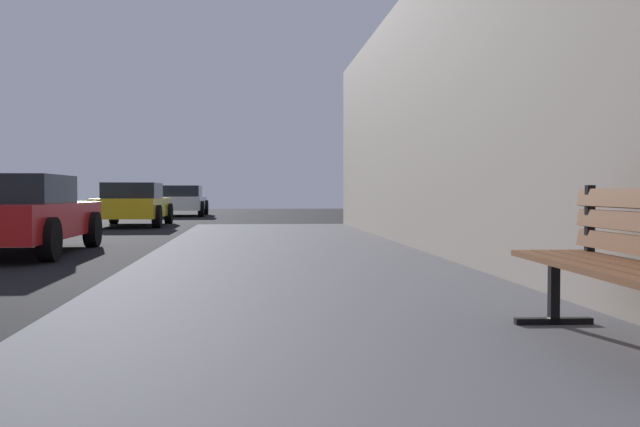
% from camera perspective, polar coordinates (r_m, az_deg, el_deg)
% --- Properties ---
extents(sidewalk, '(4.00, 32.00, 0.15)m').
position_cam_1_polar(sidewalk, '(2.95, 6.51, -16.42)').
color(sidewalk, '#5B5B60').
rests_on(sidewalk, ground_plane).
extents(bench, '(0.57, 1.88, 0.89)m').
position_cam_1_polar(bench, '(4.05, 23.80, -3.08)').
color(bench, brown).
rests_on(bench, sidewalk).
extents(car_red, '(2.06, 4.31, 1.27)m').
position_cam_1_polar(car_red, '(12.32, -23.50, -0.03)').
color(car_red, red).
rests_on(car_red, ground_plane).
extents(car_yellow, '(1.92, 4.35, 1.27)m').
position_cam_1_polar(car_yellow, '(21.61, -14.79, 0.74)').
color(car_yellow, yellow).
rests_on(car_yellow, ground_plane).
extents(car_white, '(1.97, 4.41, 1.27)m').
position_cam_1_polar(car_white, '(30.32, -11.04, 1.04)').
color(car_white, white).
rests_on(car_white, ground_plane).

